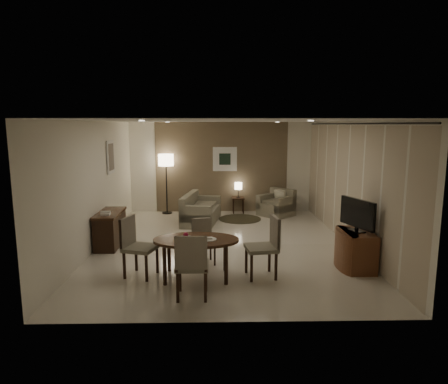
{
  "coord_description": "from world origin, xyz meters",
  "views": [
    {
      "loc": [
        -0.2,
        -8.49,
        2.62
      ],
      "look_at": [
        0.0,
        0.2,
        1.15
      ],
      "focal_mm": 32.0,
      "sensor_mm": 36.0,
      "label": 1
    }
  ],
  "objects_px": {
    "chair_far": "(204,242)",
    "chair_near": "(192,265)",
    "sofa": "(201,208)",
    "chair_left": "(141,247)",
    "side_table": "(238,205)",
    "armchair": "(276,203)",
    "console_desk": "(110,229)",
    "floor_lamp": "(166,184)",
    "dining_table": "(196,258)",
    "chair_right": "(261,247)",
    "tv_cabinet": "(356,250)"
  },
  "relations": [
    {
      "from": "console_desk",
      "to": "chair_far",
      "type": "distance_m",
      "value": 2.39
    },
    {
      "from": "dining_table",
      "to": "chair_far",
      "type": "height_order",
      "value": "chair_far"
    },
    {
      "from": "dining_table",
      "to": "armchair",
      "type": "height_order",
      "value": "armchair"
    },
    {
      "from": "chair_far",
      "to": "chair_right",
      "type": "height_order",
      "value": "chair_right"
    },
    {
      "from": "console_desk",
      "to": "tv_cabinet",
      "type": "xyz_separation_m",
      "value": [
        4.89,
        -1.5,
        -0.03
      ]
    },
    {
      "from": "console_desk",
      "to": "chair_near",
      "type": "xyz_separation_m",
      "value": [
        1.94,
        -2.68,
        0.14
      ]
    },
    {
      "from": "console_desk",
      "to": "dining_table",
      "type": "relative_size",
      "value": 0.82
    },
    {
      "from": "chair_far",
      "to": "chair_near",
      "type": "bearing_deg",
      "value": -109.38
    },
    {
      "from": "chair_near",
      "to": "floor_lamp",
      "type": "bearing_deg",
      "value": -79.84
    },
    {
      "from": "chair_left",
      "to": "chair_right",
      "type": "bearing_deg",
      "value": -74.69
    },
    {
      "from": "chair_left",
      "to": "chair_near",
      "type": "bearing_deg",
      "value": -115.53
    },
    {
      "from": "chair_right",
      "to": "side_table",
      "type": "bearing_deg",
      "value": 173.51
    },
    {
      "from": "dining_table",
      "to": "chair_far",
      "type": "distance_m",
      "value": 0.72
    },
    {
      "from": "console_desk",
      "to": "chair_right",
      "type": "height_order",
      "value": "chair_right"
    },
    {
      "from": "chair_right",
      "to": "armchair",
      "type": "distance_m",
      "value": 4.82
    },
    {
      "from": "chair_left",
      "to": "chair_right",
      "type": "distance_m",
      "value": 2.09
    },
    {
      "from": "console_desk",
      "to": "armchair",
      "type": "relative_size",
      "value": 1.4
    },
    {
      "from": "tv_cabinet",
      "to": "chair_near",
      "type": "bearing_deg",
      "value": -158.3
    },
    {
      "from": "sofa",
      "to": "console_desk",
      "type": "bearing_deg",
      "value": 147.41
    },
    {
      "from": "chair_far",
      "to": "chair_right",
      "type": "xyz_separation_m",
      "value": [
        1.01,
        -0.69,
        0.11
      ]
    },
    {
      "from": "chair_left",
      "to": "side_table",
      "type": "xyz_separation_m",
      "value": [
        1.99,
        5.05,
        -0.29
      ]
    },
    {
      "from": "dining_table",
      "to": "sofa",
      "type": "bearing_deg",
      "value": 90.74
    },
    {
      "from": "armchair",
      "to": "console_desk",
      "type": "bearing_deg",
      "value": -97.56
    },
    {
      "from": "chair_near",
      "to": "chair_left",
      "type": "height_order",
      "value": "chair_left"
    },
    {
      "from": "chair_far",
      "to": "sofa",
      "type": "xyz_separation_m",
      "value": [
        -0.16,
        3.28,
        -0.04
      ]
    },
    {
      "from": "chair_left",
      "to": "console_desk",
      "type": "bearing_deg",
      "value": 46.36
    },
    {
      "from": "chair_near",
      "to": "chair_left",
      "type": "xyz_separation_m",
      "value": [
        -0.94,
        0.88,
        0.01
      ]
    },
    {
      "from": "sofa",
      "to": "chair_near",
      "type": "bearing_deg",
      "value": -169.85
    },
    {
      "from": "floor_lamp",
      "to": "dining_table",
      "type": "bearing_deg",
      "value": -77.74
    },
    {
      "from": "console_desk",
      "to": "floor_lamp",
      "type": "distance_m",
      "value": 3.36
    },
    {
      "from": "sofa",
      "to": "tv_cabinet",
      "type": "bearing_deg",
      "value": -130.49
    },
    {
      "from": "chair_far",
      "to": "sofa",
      "type": "height_order",
      "value": "chair_far"
    },
    {
      "from": "console_desk",
      "to": "chair_far",
      "type": "xyz_separation_m",
      "value": [
        2.08,
        -1.18,
        0.05
      ]
    },
    {
      "from": "armchair",
      "to": "side_table",
      "type": "xyz_separation_m",
      "value": [
        -1.08,
        0.41,
        -0.15
      ]
    },
    {
      "from": "dining_table",
      "to": "side_table",
      "type": "xyz_separation_m",
      "value": [
        1.02,
        5.14,
        -0.11
      ]
    },
    {
      "from": "sofa",
      "to": "chair_far",
      "type": "bearing_deg",
      "value": -167.27
    },
    {
      "from": "console_desk",
      "to": "chair_near",
      "type": "height_order",
      "value": "chair_near"
    },
    {
      "from": "side_table",
      "to": "armchair",
      "type": "bearing_deg",
      "value": -20.69
    },
    {
      "from": "sofa",
      "to": "armchair",
      "type": "height_order",
      "value": "sofa"
    },
    {
      "from": "tv_cabinet",
      "to": "chair_far",
      "type": "distance_m",
      "value": 2.83
    },
    {
      "from": "chair_right",
      "to": "chair_far",
      "type": "bearing_deg",
      "value": -132.06
    },
    {
      "from": "chair_near",
      "to": "armchair",
      "type": "height_order",
      "value": "chair_near"
    },
    {
      "from": "console_desk",
      "to": "chair_near",
      "type": "relative_size",
      "value": 1.17
    },
    {
      "from": "side_table",
      "to": "sofa",
      "type": "bearing_deg",
      "value": -132.83
    },
    {
      "from": "console_desk",
      "to": "side_table",
      "type": "relative_size",
      "value": 2.57
    },
    {
      "from": "dining_table",
      "to": "chair_near",
      "type": "relative_size",
      "value": 1.43
    },
    {
      "from": "dining_table",
      "to": "side_table",
      "type": "relative_size",
      "value": 3.14
    },
    {
      "from": "dining_table",
      "to": "chair_far",
      "type": "xyz_separation_m",
      "value": [
        0.11,
        0.71,
        0.08
      ]
    },
    {
      "from": "dining_table",
      "to": "console_desk",
      "type": "bearing_deg",
      "value": 136.04
    },
    {
      "from": "chair_near",
      "to": "floor_lamp",
      "type": "relative_size",
      "value": 0.58
    }
  ]
}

